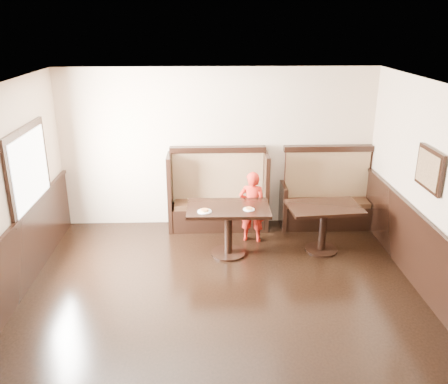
{
  "coord_description": "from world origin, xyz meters",
  "views": [
    {
      "loc": [
        -0.19,
        -4.59,
        3.54
      ],
      "look_at": [
        0.07,
        2.35,
        1.0
      ],
      "focal_mm": 38.0,
      "sensor_mm": 36.0,
      "label": 1
    }
  ],
  "objects_px": {
    "booth_main": "(218,199)",
    "table_main": "(228,218)",
    "booth_neighbor": "(326,200)",
    "child": "(252,207)",
    "table_neighbor": "(324,217)"
  },
  "relations": [
    {
      "from": "booth_main",
      "to": "table_main",
      "type": "bearing_deg",
      "value": -83.21
    },
    {
      "from": "booth_main",
      "to": "table_neighbor",
      "type": "height_order",
      "value": "booth_main"
    },
    {
      "from": "booth_neighbor",
      "to": "child",
      "type": "distance_m",
      "value": 1.53
    },
    {
      "from": "booth_neighbor",
      "to": "child",
      "type": "xyz_separation_m",
      "value": [
        -1.4,
        -0.61,
        0.13
      ]
    },
    {
      "from": "booth_neighbor",
      "to": "table_main",
      "type": "xyz_separation_m",
      "value": [
        -1.82,
        -1.1,
        0.14
      ]
    },
    {
      "from": "table_main",
      "to": "child",
      "type": "distance_m",
      "value": 0.64
    },
    {
      "from": "booth_main",
      "to": "table_main",
      "type": "distance_m",
      "value": 1.11
    },
    {
      "from": "booth_main",
      "to": "table_main",
      "type": "height_order",
      "value": "booth_main"
    },
    {
      "from": "booth_main",
      "to": "booth_neighbor",
      "type": "height_order",
      "value": "same"
    },
    {
      "from": "table_main",
      "to": "child",
      "type": "xyz_separation_m",
      "value": [
        0.42,
        0.49,
        -0.01
      ]
    },
    {
      "from": "booth_neighbor",
      "to": "booth_main",
      "type": "bearing_deg",
      "value": 179.95
    },
    {
      "from": "booth_neighbor",
      "to": "table_neighbor",
      "type": "relative_size",
      "value": 1.39
    },
    {
      "from": "booth_neighbor",
      "to": "table_main",
      "type": "relative_size",
      "value": 1.28
    },
    {
      "from": "booth_neighbor",
      "to": "table_neighbor",
      "type": "bearing_deg",
      "value": -106.31
    },
    {
      "from": "child",
      "to": "booth_main",
      "type": "bearing_deg",
      "value": -36.06
    }
  ]
}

